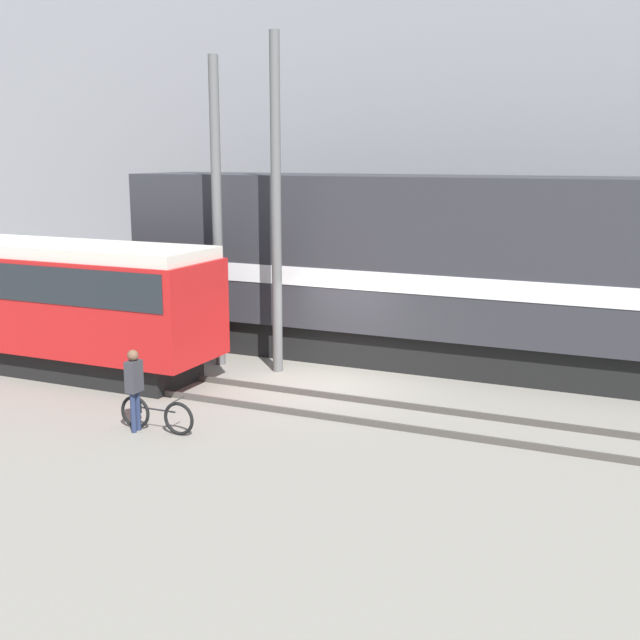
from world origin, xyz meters
The scene contains 10 objects.
ground_plane centered at (0.00, 0.00, 0.00)m, with size 120.00×120.00×0.00m, color gray.
track_near centered at (0.00, -1.77, 0.07)m, with size 60.00×1.51×0.14m.
track_far centered at (0.00, 3.01, 0.07)m, with size 60.00×1.51×0.14m.
building_backdrop centered at (0.00, 10.95, 6.13)m, with size 42.63×6.00×12.26m.
freight_locomotive centered at (3.77, 3.01, 2.65)m, with size 21.06×3.04×5.68m.
streetcar centered at (-7.70, -1.77, 1.95)m, with size 10.54×2.54×3.41m.
bicycle centered at (-1.75, -4.62, 0.36)m, with size 1.77×0.44×0.77m.
person centered at (-2.16, -4.78, 1.06)m, with size 0.23×0.36×1.74m.
utility_pole_center centered at (-3.41, 0.62, 4.06)m, with size 0.26×0.26×8.12m.
utility_pole_right centered at (-1.65, 0.62, 4.30)m, with size 0.26×0.26×8.60m.
Camera 1 is at (7.82, -17.60, 5.63)m, focal length 45.00 mm.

